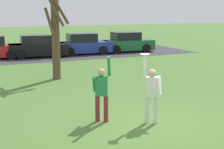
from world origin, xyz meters
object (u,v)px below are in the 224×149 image
frisbee_disc (145,54)px  parked_car_green (127,43)px  person_catcher (152,91)px  parked_car_blue (83,45)px  bare_tree_tall (55,24)px  parked_car_black (38,47)px  person_defender (102,90)px

frisbee_disc → parked_car_green: frisbee_disc is taller
person_catcher → parked_car_blue: size_ratio=0.49×
parked_car_blue → bare_tree_tall: size_ratio=0.79×
frisbee_disc → parked_car_black: bearing=89.6°
person_catcher → parked_car_green: bearing=-85.0°
parked_car_blue → bare_tree_tall: (-4.33, -8.36, 1.98)m
parked_car_black → bare_tree_tall: bare_tree_tall is taller
parked_car_black → bare_tree_tall: size_ratio=0.79×
frisbee_disc → parked_car_black: 15.70m
person_defender → bare_tree_tall: bearing=115.8°
person_catcher → parked_car_green: 17.45m
person_catcher → parked_car_black: 15.76m
person_catcher → person_defender: person_catcher is taller
parked_car_blue → parked_car_green: size_ratio=1.00×
frisbee_disc → parked_car_black: (0.11, 15.64, -1.37)m
parked_car_black → person_catcher: bearing=-84.6°
parked_car_blue → parked_car_green: bearing=4.6°
frisbee_disc → parked_car_black: size_ratio=0.06×
parked_car_black → parked_car_green: same height
person_defender → person_catcher: bearing=0.0°
person_catcher → frisbee_disc: size_ratio=7.60×
person_defender → parked_car_black: person_defender is taller
parked_car_black → bare_tree_tall: 8.44m
person_defender → parked_car_blue: bearing=101.9°
person_catcher → bare_tree_tall: bare_tree_tall is taller
person_defender → parked_car_green: (8.48, 15.18, -0.25)m
frisbee_disc → bare_tree_tall: bare_tree_tall is taller
person_catcher → parked_car_black: bearing=-60.4°
person_catcher → bare_tree_tall: 7.83m
parked_car_blue → bare_tree_tall: 9.62m
parked_car_black → parked_car_blue: bearing=8.2°
person_catcher → parked_car_black: person_catcher is taller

